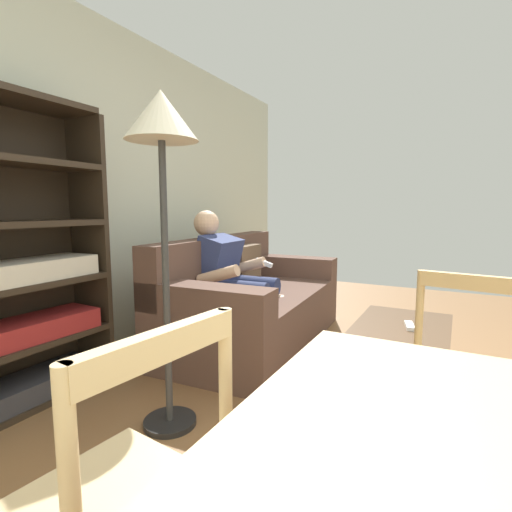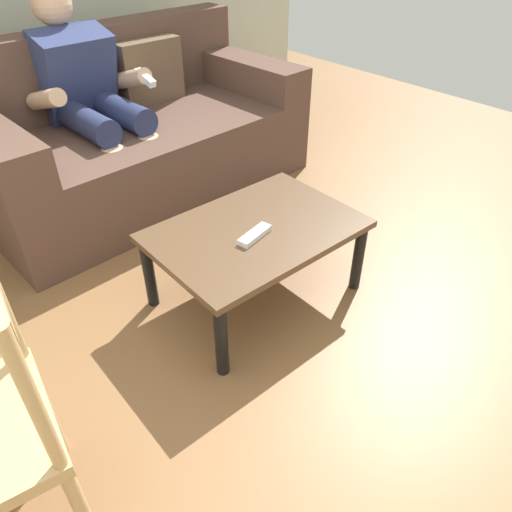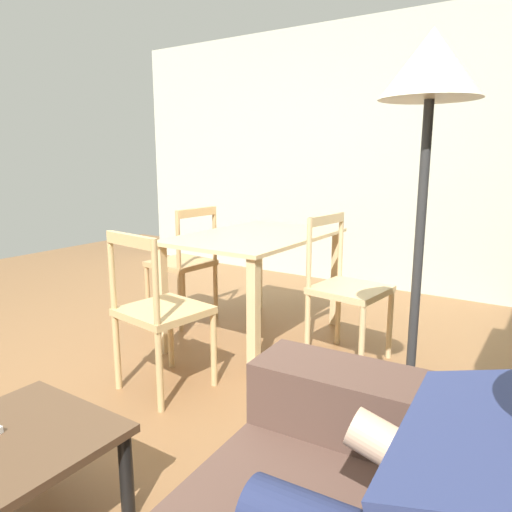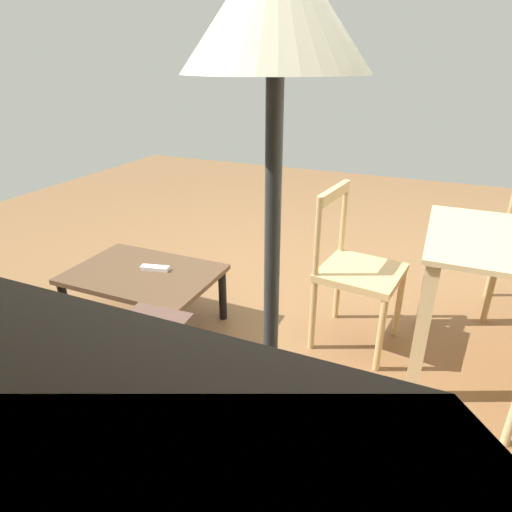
# 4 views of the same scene
# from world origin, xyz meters

# --- Properties ---
(ground_plane) EXTENTS (8.21, 8.21, 0.00)m
(ground_plane) POSITION_xyz_m (0.00, 0.00, 0.00)
(ground_plane) COLOR brown
(wall_side) EXTENTS (0.12, 5.27, 2.57)m
(wall_side) POSITION_xyz_m (-3.11, 0.00, 1.29)
(wall_side) COLOR beige
(wall_side) RESTS_ON ground_plane
(dining_table) EXTENTS (1.24, 0.82, 0.76)m
(dining_table) POSITION_xyz_m (-1.24, 0.11, 0.63)
(dining_table) COLOR #D1B27F
(dining_table) RESTS_ON ground_plane
(dining_chair_near_wall) EXTENTS (0.46, 0.46, 0.92)m
(dining_chair_near_wall) POSITION_xyz_m (-1.24, 0.79, 0.46)
(dining_chair_near_wall) COLOR #D1B27F
(dining_chair_near_wall) RESTS_ON ground_plane
(dining_chair_facing_couch) EXTENTS (0.47, 0.47, 0.90)m
(dining_chair_facing_couch) POSITION_xyz_m (-0.29, 0.11, 0.45)
(dining_chair_facing_couch) COLOR tan
(dining_chair_facing_couch) RESTS_ON ground_plane
(dining_chair_by_doorway) EXTENTS (0.46, 0.46, 0.91)m
(dining_chair_by_doorway) POSITION_xyz_m (-1.23, -0.57, 0.46)
(dining_chair_by_doorway) COLOR tan
(dining_chair_by_doorway) RESTS_ON ground_plane
(floor_lamp) EXTENTS (0.36, 0.36, 1.72)m
(floor_lamp) POSITION_xyz_m (-0.31, 1.46, 1.45)
(floor_lamp) COLOR black
(floor_lamp) RESTS_ON ground_plane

